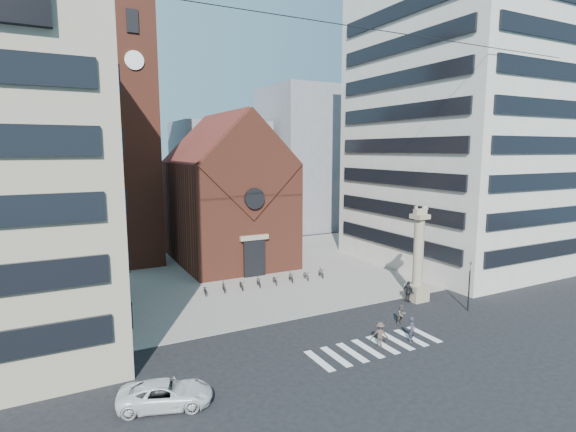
% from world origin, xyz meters
% --- Properties ---
extents(ground, '(120.00, 120.00, 0.00)m').
position_xyz_m(ground, '(0.00, 0.00, 0.00)').
color(ground, black).
rests_on(ground, ground).
extents(piazza, '(46.00, 30.00, 0.05)m').
position_xyz_m(piazza, '(0.00, 19.00, 0.03)').
color(piazza, gray).
rests_on(piazza, ground).
extents(zebra_crossing, '(10.20, 3.20, 0.01)m').
position_xyz_m(zebra_crossing, '(0.55, -3.00, 0.01)').
color(zebra_crossing, white).
rests_on(zebra_crossing, ground).
extents(church, '(12.00, 16.65, 18.00)m').
position_xyz_m(church, '(0.00, 25.04, 7.98)').
color(church, brown).
rests_on(church, ground).
extents(campanile, '(5.50, 5.50, 31.20)m').
position_xyz_m(campanile, '(-10.00, 28.00, 15.74)').
color(campanile, brown).
rests_on(campanile, ground).
extents(building_right, '(18.00, 22.00, 32.00)m').
position_xyz_m(building_right, '(24.00, 12.00, 16.00)').
color(building_right, beige).
rests_on(building_right, ground).
extents(bg_block_left, '(16.00, 14.00, 22.00)m').
position_xyz_m(bg_block_left, '(-20.00, 40.00, 11.00)').
color(bg_block_left, gray).
rests_on(bg_block_left, ground).
extents(bg_block_mid, '(14.00, 12.00, 18.00)m').
position_xyz_m(bg_block_mid, '(6.00, 45.00, 9.00)').
color(bg_block_mid, gray).
rests_on(bg_block_mid, ground).
extents(bg_block_right, '(16.00, 14.00, 24.00)m').
position_xyz_m(bg_block_right, '(22.00, 42.00, 12.00)').
color(bg_block_right, gray).
rests_on(bg_block_right, ground).
extents(lion_column, '(1.63, 1.60, 8.68)m').
position_xyz_m(lion_column, '(10.01, 3.00, 3.46)').
color(lion_column, tan).
rests_on(lion_column, ground).
extents(traffic_light, '(0.13, 0.16, 4.30)m').
position_xyz_m(traffic_light, '(12.00, -1.00, 2.29)').
color(traffic_light, black).
rests_on(traffic_light, ground).
extents(white_car, '(5.37, 3.65, 1.37)m').
position_xyz_m(white_car, '(-13.96, -3.66, 0.68)').
color(white_car, silver).
rests_on(white_car, ground).
extents(pedestrian_0, '(0.78, 0.67, 1.81)m').
position_xyz_m(pedestrian_0, '(3.38, -3.53, 0.91)').
color(pedestrian_0, '#2F293A').
rests_on(pedestrian_0, ground).
extents(pedestrian_1, '(0.83, 0.68, 1.59)m').
position_xyz_m(pedestrian_1, '(4.90, -0.74, 0.79)').
color(pedestrian_1, '#4C443D').
rests_on(pedestrian_1, ground).
extents(pedestrian_2, '(0.65, 1.20, 1.94)m').
position_xyz_m(pedestrian_2, '(9.00, 3.00, 0.97)').
color(pedestrian_2, '#212228').
rests_on(pedestrian_2, ground).
extents(pedestrian_3, '(1.26, 1.20, 1.71)m').
position_xyz_m(pedestrian_3, '(0.91, -3.04, 0.86)').
color(pedestrian_3, '#47362F').
rests_on(pedestrian_3, ground).
extents(scooter_0, '(0.92, 1.80, 0.90)m').
position_xyz_m(scooter_0, '(-6.57, 13.26, 0.50)').
color(scooter_0, black).
rests_on(scooter_0, piazza).
extents(scooter_1, '(0.79, 1.72, 1.00)m').
position_xyz_m(scooter_1, '(-4.75, 13.26, 0.55)').
color(scooter_1, black).
rests_on(scooter_1, piazza).
extents(scooter_2, '(0.92, 1.80, 0.90)m').
position_xyz_m(scooter_2, '(-2.93, 13.26, 0.50)').
color(scooter_2, black).
rests_on(scooter_2, piazza).
extents(scooter_3, '(0.79, 1.72, 1.00)m').
position_xyz_m(scooter_3, '(-1.11, 13.26, 0.55)').
color(scooter_3, black).
rests_on(scooter_3, piazza).
extents(scooter_4, '(0.92, 1.80, 0.90)m').
position_xyz_m(scooter_4, '(0.71, 13.26, 0.50)').
color(scooter_4, black).
rests_on(scooter_4, piazza).
extents(scooter_5, '(0.79, 1.72, 1.00)m').
position_xyz_m(scooter_5, '(2.53, 13.26, 0.55)').
color(scooter_5, black).
rests_on(scooter_5, piazza).
extents(scooter_6, '(0.92, 1.80, 0.90)m').
position_xyz_m(scooter_6, '(4.35, 13.26, 0.50)').
color(scooter_6, black).
rests_on(scooter_6, piazza).
extents(scooter_7, '(0.79, 1.72, 1.00)m').
position_xyz_m(scooter_7, '(6.17, 13.26, 0.55)').
color(scooter_7, black).
rests_on(scooter_7, piazza).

